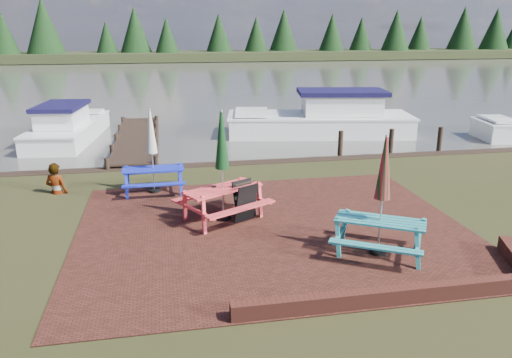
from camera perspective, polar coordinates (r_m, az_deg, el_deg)
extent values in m
plane|color=black|center=(10.87, 3.07, -7.76)|extent=(120.00, 120.00, 0.00)
cube|color=#351810|center=(11.76, 1.92, -5.71)|extent=(9.00, 7.50, 0.02)
cube|color=#4C1E16|center=(9.12, 16.54, -12.59)|extent=(6.00, 0.22, 0.30)
cube|color=#46443C|center=(46.86, -7.85, 11.26)|extent=(120.00, 60.00, 0.02)
cube|color=black|center=(75.72, -9.12, 13.71)|extent=(120.00, 10.00, 1.20)
cube|color=teal|center=(10.56, 14.02, -4.65)|extent=(1.91, 1.52, 0.04)
cube|color=teal|center=(10.05, 13.47, -7.56)|extent=(1.68, 1.12, 0.04)
cube|color=teal|center=(11.30, 14.30, -4.81)|extent=(1.68, 1.12, 0.04)
cube|color=teal|center=(10.79, 9.74, -6.03)|extent=(0.86, 1.39, 0.74)
cube|color=teal|center=(10.67, 18.07, -6.94)|extent=(0.86, 1.39, 0.74)
cylinder|color=black|center=(10.83, 13.76, -8.06)|extent=(0.36, 0.36, 0.10)
cylinder|color=#B2B2B7|center=(10.39, 14.22, -2.03)|extent=(0.04, 0.04, 2.50)
cone|color=#AC1826|center=(10.21, 14.46, 1.16)|extent=(0.32, 0.32, 1.25)
cube|color=#E0393D|center=(12.11, -3.83, -1.11)|extent=(2.05, 1.59, 0.04)
cube|color=#E0393D|center=(11.66, -1.70, -3.42)|extent=(1.81, 1.16, 0.04)
cube|color=#E0393D|center=(12.77, -5.71, -1.65)|extent=(1.81, 1.16, 0.04)
cube|color=#E0393D|center=(11.80, -7.08, -3.73)|extent=(0.88, 1.50, 0.79)
cube|color=#E0393D|center=(12.71, -0.74, -2.07)|extent=(0.88, 1.50, 0.79)
cylinder|color=black|center=(12.35, -3.76, -4.37)|extent=(0.39, 0.39, 0.11)
cylinder|color=#B2B2B7|center=(11.95, -3.88, 1.38)|extent=(0.04, 0.04, 2.68)
cone|color=black|center=(11.79, -3.94, 4.39)|extent=(0.34, 0.34, 1.34)
cube|color=#1825B6|center=(14.40, -11.67, 1.16)|extent=(1.72, 0.70, 0.04)
cube|color=#1825B6|center=(13.86, -11.58, -0.65)|extent=(1.71, 0.26, 0.04)
cube|color=#1825B6|center=(15.10, -11.63, 0.81)|extent=(1.71, 0.26, 0.04)
cube|color=#1825B6|center=(14.53, -14.51, -0.35)|extent=(0.10, 1.48, 0.70)
cube|color=#1825B6|center=(14.52, -8.67, 0.00)|extent=(0.10, 1.48, 0.70)
cylinder|color=black|center=(14.59, -11.52, -1.32)|extent=(0.34, 0.34, 0.10)
cylinder|color=#B2B2B7|center=(14.28, -11.79, 3.03)|extent=(0.03, 0.03, 2.38)
cone|color=beige|center=(14.16, -11.93, 5.27)|extent=(0.30, 0.30, 1.19)
cube|color=black|center=(11.99, -1.12, -2.81)|extent=(0.63, 0.49, 0.95)
cube|color=black|center=(12.29, -1.38, -2.31)|extent=(0.63, 0.49, 0.95)
cube|color=black|center=(12.00, -1.27, -0.47)|extent=(0.54, 0.32, 0.03)
cube|color=black|center=(21.57, -13.43, 4.68)|extent=(1.60, 9.00, 0.06)
cube|color=black|center=(21.61, -15.43, 4.69)|extent=(0.08, 9.00, 0.08)
cube|color=black|center=(21.53, -11.45, 4.92)|extent=(0.08, 9.00, 0.08)
cylinder|color=black|center=(17.32, -16.59, 0.71)|extent=(0.16, 0.16, 1.00)
cylinder|color=black|center=(17.22, -11.30, 1.00)|extent=(0.16, 0.16, 1.00)
cube|color=silver|center=(23.23, -20.54, 4.87)|extent=(2.84, 6.47, 0.90)
cube|color=silver|center=(23.15, -20.66, 5.99)|extent=(2.89, 6.60, 0.07)
cube|color=silver|center=(22.37, -21.29, 6.70)|extent=(1.83, 2.79, 0.76)
cube|color=black|center=(22.30, -21.41, 7.78)|extent=(2.04, 3.18, 0.16)
cube|color=silver|center=(25.39, -19.24, 7.29)|extent=(1.94, 1.33, 0.09)
cube|color=silver|center=(23.06, 7.21, 5.87)|extent=(8.46, 4.18, 1.08)
cube|color=silver|center=(22.96, 7.26, 7.25)|extent=(8.63, 4.26, 0.09)
cube|color=silver|center=(23.03, 9.73, 8.48)|extent=(3.70, 2.58, 0.92)
cube|color=black|center=(22.97, 9.80, 9.76)|extent=(4.22, 2.89, 0.19)
cube|color=silver|center=(22.73, -0.50, 7.64)|extent=(1.85, 2.60, 0.11)
cube|color=silver|center=(24.22, 26.00, 6.19)|extent=(1.37, 1.98, 0.09)
imported|color=gray|center=(15.08, -22.12, 1.65)|extent=(0.75, 0.62, 1.76)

